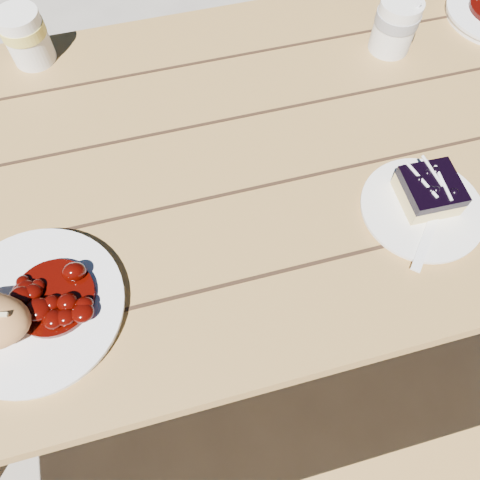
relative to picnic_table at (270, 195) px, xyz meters
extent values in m
plane|color=gray|center=(0.00, 0.00, -0.59)|extent=(60.00, 60.00, 0.00)
cube|color=olive|center=(0.00, 0.00, 0.14)|extent=(2.00, 0.80, 0.05)
cube|color=olive|center=(0.00, 0.65, -0.15)|extent=(1.80, 0.25, 0.04)
cube|color=olive|center=(0.80, 0.65, -0.38)|extent=(0.06, 0.06, 0.42)
cylinder|color=white|center=(-0.43, -0.21, 0.17)|extent=(0.25, 0.25, 0.02)
cylinder|color=white|center=(0.19, -0.19, 0.17)|extent=(0.20, 0.20, 0.01)
cube|color=#F2D784|center=(0.20, -0.18, 0.19)|extent=(0.09, 0.09, 0.03)
cube|color=black|center=(0.20, -0.18, 0.21)|extent=(0.09, 0.09, 0.02)
cylinder|color=white|center=(0.30, 0.18, 0.21)|extent=(0.08, 0.08, 0.10)
cylinder|color=white|center=(-0.40, 0.34, 0.21)|extent=(0.08, 0.08, 0.10)
camera|label=1|loc=(-0.20, -0.51, 0.82)|focal=35.00mm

